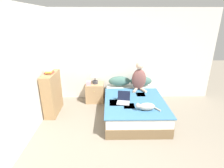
{
  "coord_description": "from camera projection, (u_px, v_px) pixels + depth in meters",
  "views": [
    {
      "loc": [
        -0.44,
        -1.81,
        2.28
      ],
      "look_at": [
        -0.38,
        2.07,
        0.81
      ],
      "focal_mm": 28.0,
      "sensor_mm": 36.0,
      "label": 1
    }
  ],
  "objects": [
    {
      "name": "pillow_near",
      "position": [
        119.0,
        81.0,
        4.98
      ],
      "size": [
        0.62,
        0.3,
        0.27
      ],
      "color": "#42665B",
      "rests_on": "bed"
    },
    {
      "name": "person_sitting",
      "position": [
        139.0,
        78.0,
        4.64
      ],
      "size": [
        0.38,
        0.37,
        0.76
      ],
      "color": "brown",
      "rests_on": "bed"
    },
    {
      "name": "book_stack_top",
      "position": [
        49.0,
        71.0,
        4.14
      ],
      "size": [
        0.19,
        0.25,
        0.11
      ],
      "color": "#B24238",
      "rests_on": "bookshelf"
    },
    {
      "name": "bed",
      "position": [
        133.0,
        106.0,
        4.34
      ],
      "size": [
        1.4,
        2.0,
        0.46
      ],
      "color": "brown",
      "rests_on": "ground_plane"
    },
    {
      "name": "bookshelf",
      "position": [
        52.0,
        93.0,
        4.35
      ],
      "size": [
        0.27,
        0.8,
        1.05
      ],
      "color": "#99754C",
      "rests_on": "ground_plane"
    },
    {
      "name": "wall_side",
      "position": [
        28.0,
        72.0,
        3.47
      ],
      "size": [
        0.05,
        4.09,
        2.55
      ],
      "color": "silver",
      "rests_on": "ground_plane"
    },
    {
      "name": "tissue_box",
      "position": [
        88.0,
        83.0,
        4.8
      ],
      "size": [
        0.12,
        0.12,
        0.14
      ],
      "color": "#E09EB2",
      "rests_on": "nightstand"
    },
    {
      "name": "table_lamp",
      "position": [
        95.0,
        73.0,
        4.84
      ],
      "size": [
        0.27,
        0.27,
        0.45
      ],
      "color": "#38383D",
      "rests_on": "nightstand"
    },
    {
      "name": "cat_tabby",
      "position": [
        146.0,
        107.0,
        3.65
      ],
      "size": [
        0.54,
        0.18,
        0.17
      ],
      "rotation": [
        0.0,
        0.0,
        -3.11
      ],
      "color": "#A8A399",
      "rests_on": "bed"
    },
    {
      "name": "nightstand",
      "position": [
        95.0,
        92.0,
        5.04
      ],
      "size": [
        0.5,
        0.46,
        0.55
      ],
      "color": "tan",
      "rests_on": "ground_plane"
    },
    {
      "name": "laptop_open",
      "position": [
        123.0,
        100.0,
        4.01
      ],
      "size": [
        0.33,
        0.32,
        0.24
      ],
      "rotation": [
        0.0,
        0.0,
        -0.18
      ],
      "color": "#B7B7BC",
      "rests_on": "bed"
    },
    {
      "name": "wall_back",
      "position": [
        125.0,
        56.0,
        4.97
      ],
      "size": [
        5.08,
        0.05,
        2.55
      ],
      "color": "silver",
      "rests_on": "ground_plane"
    },
    {
      "name": "pillow_far",
      "position": [
        141.0,
        81.0,
        4.99
      ],
      "size": [
        0.62,
        0.3,
        0.27
      ],
      "color": "#42665B",
      "rests_on": "bed"
    }
  ]
}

